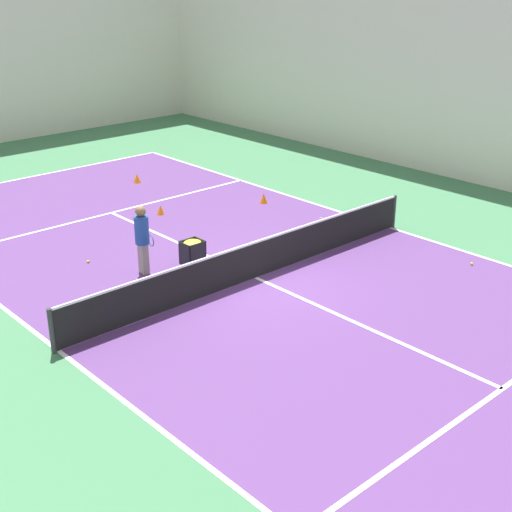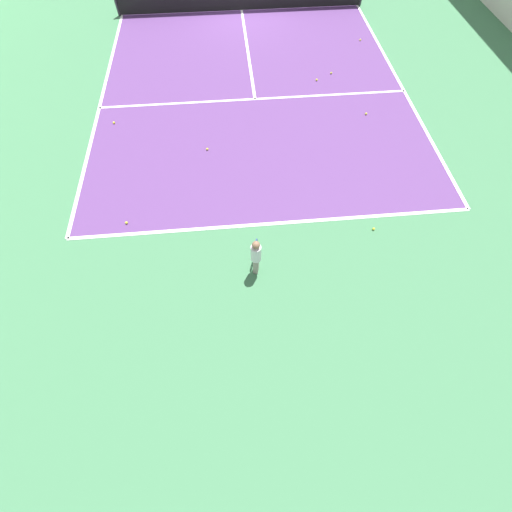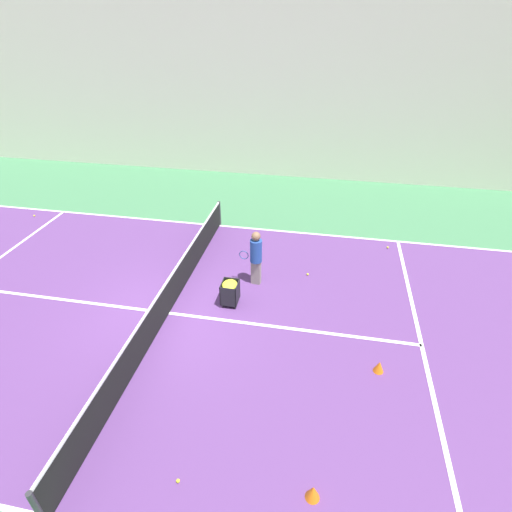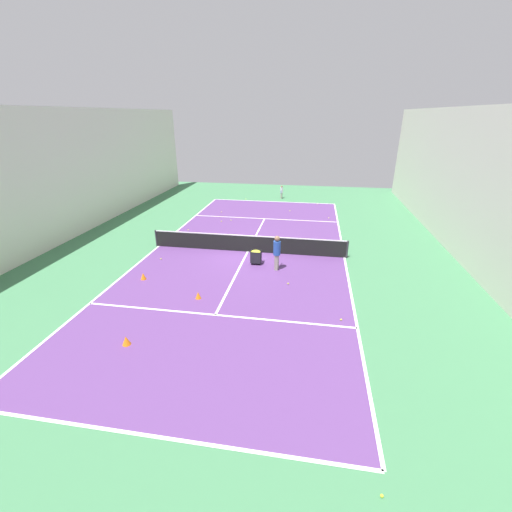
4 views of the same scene
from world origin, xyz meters
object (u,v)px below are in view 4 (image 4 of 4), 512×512
coach_at_net (277,251)px  player_near_baseline (282,191)px  tennis_net (248,243)px  ball_cart (256,255)px  training_cone_0 (126,341)px  training_cone_1 (198,295)px

coach_at_net → player_near_baseline: bearing=11.2°
tennis_net → coach_at_net: coach_at_net is taller
ball_cart → coach_at_net: bearing=155.0°
tennis_net → player_near_baseline: size_ratio=9.25×
training_cone_0 → training_cone_1: training_cone_0 is taller
training_cone_0 → training_cone_1: (-1.35, -3.32, -0.01)m
tennis_net → player_near_baseline: player_near_baseline is taller
coach_at_net → training_cone_0: size_ratio=5.66×
tennis_net → training_cone_0: bearing=74.7°
tennis_net → training_cone_1: bearing=79.2°
coach_at_net → ball_cart: 1.31m
player_near_baseline → training_cone_1: bearing=9.9°
ball_cart → training_cone_1: bearing=65.6°
tennis_net → training_cone_0: tennis_net is taller
ball_cart → training_cone_0: bearing=66.6°
ball_cart → training_cone_1: (1.76, 3.88, -0.35)m
training_cone_0 → tennis_net: bearing=-105.3°
tennis_net → player_near_baseline: 13.20m
coach_at_net → ball_cart: coach_at_net is taller
coach_at_net → tennis_net: bearing=48.2°
player_near_baseline → coach_at_net: 15.28m
player_near_baseline → ball_cart: player_near_baseline is taller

